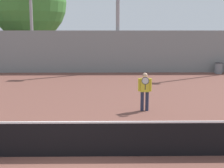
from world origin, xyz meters
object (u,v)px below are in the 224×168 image
Objects in this scene: tennis_player at (145,89)px; light_pole_center_back at (118,0)px; tennis_net at (64,139)px; tree_green_tall at (29,3)px; trash_bin at (219,68)px.

light_pole_center_back is (-0.73, 12.61, 4.74)m from tennis_player.
tree_green_tall is (-5.87, 20.75, 5.24)m from tennis_net.
tennis_player is at bearing 60.59° from tennis_net.
tennis_player is 13.49m from light_pole_center_back.
tree_green_tall is at bearing 156.82° from light_pole_center_back.
light_pole_center_back reaches higher than tree_green_tall.
tennis_player reaches higher than tennis_net.
tree_green_tall is at bearing 163.39° from trash_bin.
light_pole_center_back reaches higher than tennis_net.
trash_bin is at bearing 61.27° from tennis_player.
tennis_player is at bearing -86.71° from light_pole_center_back.
tennis_player is at bearing -122.19° from trash_bin.
tree_green_tall is at bearing 121.65° from tennis_player.
tree_green_tall is (-15.67, 4.67, 5.31)m from trash_bin.
trash_bin is at bearing -16.61° from tree_green_tall.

